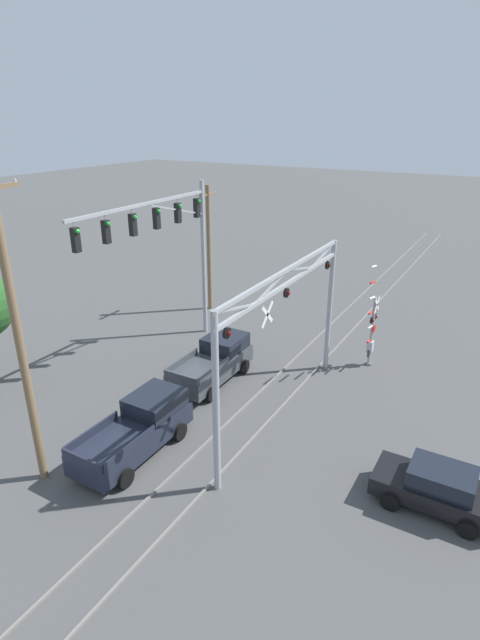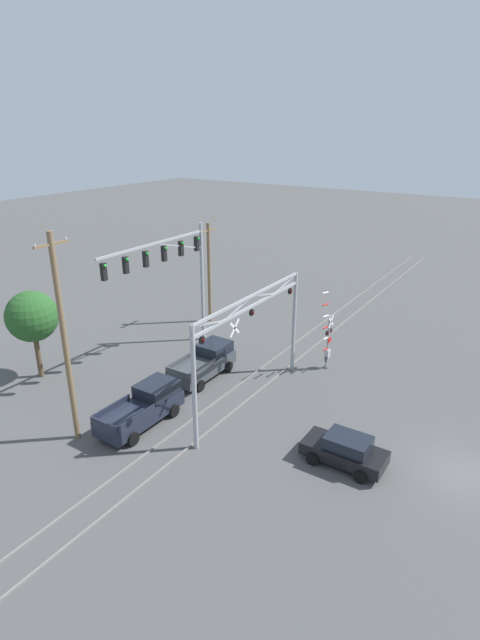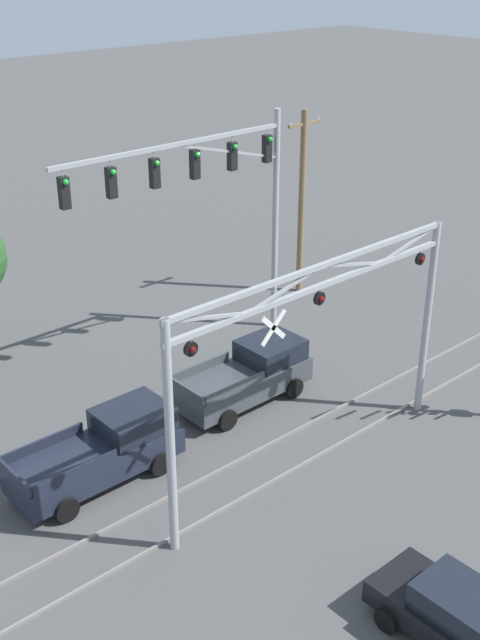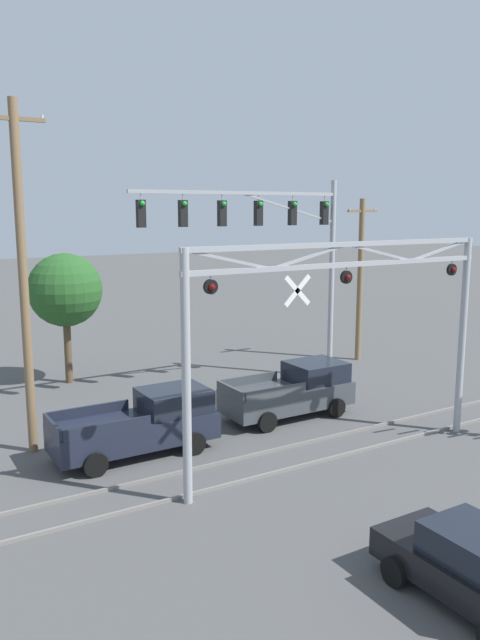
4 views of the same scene
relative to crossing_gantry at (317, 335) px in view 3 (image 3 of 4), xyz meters
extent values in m
cube|color=gray|center=(0.01, 0.28, -4.49)|extent=(80.00, 0.08, 0.10)
cube|color=gray|center=(0.01, 1.72, -4.49)|extent=(80.00, 0.08, 0.10)
cylinder|color=#9EA0A5|center=(-5.13, 0.00, -1.22)|extent=(0.24, 0.24, 6.64)
cylinder|color=#9EA0A5|center=(5.16, 0.00, -1.22)|extent=(0.24, 0.24, 6.64)
cube|color=#9EA0A5|center=(0.01, 0.00, 1.45)|extent=(10.53, 0.14, 0.14)
cube|color=#9EA0A5|center=(0.01, 0.00, 2.03)|extent=(10.53, 0.14, 0.14)
cube|color=#9EA0A5|center=(-3.85, 0.00, 1.74)|extent=(2.59, 0.08, 0.66)
cube|color=#9EA0A5|center=(-1.27, 0.00, 1.74)|extent=(2.59, 0.08, 0.66)
cube|color=#9EA0A5|center=(1.30, 0.00, 1.74)|extent=(2.59, 0.08, 0.66)
cube|color=#9EA0A5|center=(3.87, 0.00, 1.74)|extent=(2.59, 0.08, 0.66)
cylinder|color=black|center=(-4.41, 0.00, 1.09)|extent=(0.38, 0.10, 0.38)
sphere|color=#590C0C|center=(-4.41, -0.07, 1.09)|extent=(0.18, 0.18, 0.18)
cylinder|color=#9EA0A5|center=(-4.41, 0.00, 1.33)|extent=(0.04, 0.04, 0.10)
cylinder|color=black|center=(0.01, 0.00, 1.09)|extent=(0.38, 0.10, 0.38)
sphere|color=#590C0C|center=(0.01, -0.07, 1.09)|extent=(0.18, 0.18, 0.18)
cylinder|color=#9EA0A5|center=(0.01, 0.00, 1.33)|extent=(0.04, 0.04, 0.10)
cylinder|color=black|center=(4.44, 0.00, 1.09)|extent=(0.38, 0.10, 0.38)
sphere|color=#590C0C|center=(4.44, -0.07, 1.09)|extent=(0.18, 0.18, 0.18)
cylinder|color=#9EA0A5|center=(4.44, 0.00, 1.33)|extent=(0.04, 0.04, 0.10)
cube|color=white|center=(-1.79, -0.10, 0.83)|extent=(0.88, 0.03, 0.88)
cube|color=white|center=(-1.79, -0.10, 0.83)|extent=(0.88, 0.03, 0.88)
cylinder|color=black|center=(-1.79, -0.12, 0.83)|extent=(0.04, 0.04, 0.02)
cylinder|color=#9EA0A5|center=(5.96, 7.91, -0.14)|extent=(0.24, 0.24, 8.80)
cube|color=#9EA0A5|center=(1.22, 7.91, 3.66)|extent=(9.48, 0.14, 0.14)
cube|color=#9EA0A5|center=(3.59, 7.91, 3.06)|extent=(4.76, 0.08, 1.28)
cylinder|color=#9EA0A5|center=(-3.03, 7.91, 3.51)|extent=(0.04, 0.04, 0.30)
cube|color=black|center=(-3.03, 7.91, 2.86)|extent=(0.30, 0.26, 1.01)
sphere|color=green|center=(-3.03, 7.75, 3.23)|extent=(0.18, 0.18, 0.18)
cylinder|color=#9EA0A5|center=(-1.33, 7.91, 3.51)|extent=(0.04, 0.04, 0.30)
cube|color=black|center=(-1.33, 7.91, 2.86)|extent=(0.30, 0.26, 1.01)
sphere|color=green|center=(-1.33, 7.75, 3.23)|extent=(0.18, 0.18, 0.18)
cylinder|color=#9EA0A5|center=(0.37, 7.91, 3.51)|extent=(0.04, 0.04, 0.30)
cube|color=black|center=(0.37, 7.91, 2.86)|extent=(0.30, 0.26, 1.01)
sphere|color=green|center=(0.37, 7.75, 3.23)|extent=(0.18, 0.18, 0.18)
cylinder|color=#9EA0A5|center=(2.06, 7.91, 3.51)|extent=(0.04, 0.04, 0.30)
cube|color=black|center=(2.06, 7.91, 2.86)|extent=(0.30, 0.26, 1.01)
sphere|color=green|center=(2.06, 7.75, 3.23)|extent=(0.18, 0.18, 0.18)
cylinder|color=#9EA0A5|center=(3.76, 7.91, 3.51)|extent=(0.04, 0.04, 0.30)
cube|color=black|center=(3.76, 7.91, 2.86)|extent=(0.30, 0.26, 1.01)
sphere|color=green|center=(3.76, 7.75, 3.23)|extent=(0.18, 0.18, 0.18)
cylinder|color=#9EA0A5|center=(5.46, 7.91, 3.51)|extent=(0.04, 0.04, 0.30)
cube|color=black|center=(5.46, 7.91, 2.86)|extent=(0.30, 0.26, 1.01)
sphere|color=green|center=(5.46, 7.75, 3.23)|extent=(0.18, 0.18, 0.18)
cube|color=#3D4247|center=(1.05, 4.29, -3.76)|extent=(4.91, 1.90, 0.83)
cube|color=black|center=(2.34, 4.29, -2.99)|extent=(2.02, 1.75, 0.72)
cube|color=#3D4247|center=(-0.06, 3.38, -3.19)|extent=(2.50, 0.08, 0.33)
cube|color=#3D4247|center=(-0.06, 5.20, -3.19)|extent=(2.50, 0.08, 0.33)
cube|color=#3D4247|center=(-1.36, 4.29, -3.19)|extent=(0.10, 1.82, 0.33)
cylinder|color=black|center=(2.57, 3.33, -4.18)|extent=(0.72, 0.24, 0.72)
cylinder|color=black|center=(2.57, 5.25, -4.18)|extent=(0.72, 0.24, 0.72)
cylinder|color=black|center=(-0.48, 3.33, -4.18)|extent=(0.72, 0.24, 0.72)
cylinder|color=black|center=(-0.48, 5.25, -4.18)|extent=(0.72, 0.24, 0.72)
cube|color=#1E2333|center=(-5.11, 3.78, -3.76)|extent=(5.10, 1.90, 0.83)
cube|color=black|center=(-3.76, 3.78, -2.99)|extent=(2.09, 1.75, 0.72)
cube|color=#1E2333|center=(-6.26, 2.87, -3.19)|extent=(2.61, 0.08, 0.33)
cube|color=#1E2333|center=(-6.26, 4.69, -3.19)|extent=(2.61, 0.08, 0.33)
cube|color=#1E2333|center=(-7.61, 3.78, -3.19)|extent=(0.10, 1.82, 0.33)
cylinder|color=black|center=(-3.53, 2.82, -4.18)|extent=(0.72, 0.24, 0.72)
cylinder|color=black|center=(-3.53, 4.74, -4.18)|extent=(0.72, 0.24, 0.72)
cylinder|color=black|center=(-6.69, 2.82, -4.18)|extent=(0.72, 0.24, 0.72)
cylinder|color=black|center=(-6.69, 4.74, -4.18)|extent=(0.72, 0.24, 0.72)
cube|color=black|center=(-2.26, -6.62, -3.93)|extent=(1.75, 3.93, 0.61)
cube|color=black|center=(-2.26, -6.78, -3.32)|extent=(1.49, 2.04, 0.61)
cylinder|color=black|center=(-3.15, -5.45, -4.23)|extent=(0.24, 0.61, 0.61)
cylinder|color=black|center=(-1.37, -5.45, -4.23)|extent=(0.24, 0.61, 0.61)
cylinder|color=brown|center=(9.30, 9.75, -0.50)|extent=(0.28, 0.28, 8.08)
cube|color=brown|center=(9.30, 9.75, 2.94)|extent=(1.80, 0.12, 0.12)
cylinder|color=silver|center=(8.48, 9.75, 3.04)|extent=(0.08, 0.08, 0.12)
cylinder|color=silver|center=(10.12, 9.75, 3.04)|extent=(0.08, 0.08, 0.12)
camera|label=1|loc=(-16.70, -7.59, 7.52)|focal=28.00mm
camera|label=2|loc=(-21.45, -13.27, 10.55)|focal=28.00mm
camera|label=3|loc=(-14.68, -13.39, 9.94)|focal=45.00mm
camera|label=4|loc=(-11.79, -13.73, 3.00)|focal=35.00mm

